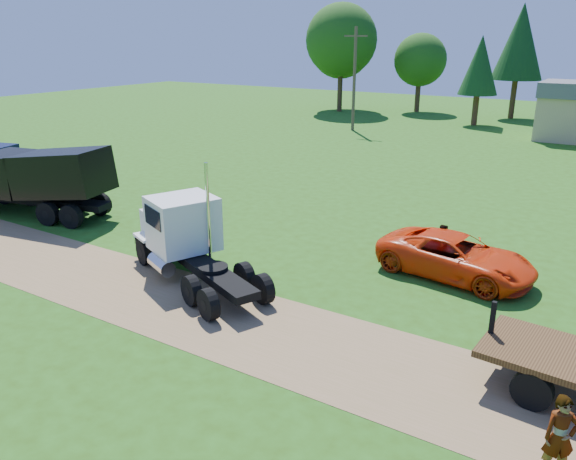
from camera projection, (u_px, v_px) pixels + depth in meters
The scene contains 9 objects.
ground at pixel (262, 330), 16.51m from camera, with size 140.00×140.00×0.00m, color #284D11.
dirt_track at pixel (262, 330), 16.51m from camera, with size 120.00×4.20×0.01m, color olive.
white_semi_tractor at pixel (184, 235), 20.06m from camera, with size 6.99×4.66×4.19m.
black_dump_truck at pixel (38, 178), 26.36m from camera, with size 8.09×4.01×3.43m.
navy_truck at pixel (3, 172), 29.73m from camera, with size 6.36×3.61×2.71m.
orange_pickup at pixel (456, 256), 19.96m from camera, with size 2.54×5.52×1.53m, color red.
spectator_a at pixel (560, 437), 10.81m from camera, with size 0.64×0.42×1.76m, color #999999.
spectator_b at pixel (441, 245), 20.96m from camera, with size 0.77×0.60×1.59m, color #999999.
tree_row at pixel (553, 51), 54.06m from camera, with size 56.16×14.13×11.74m.
Camera 1 is at (8.43, -11.99, 8.18)m, focal length 35.00 mm.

